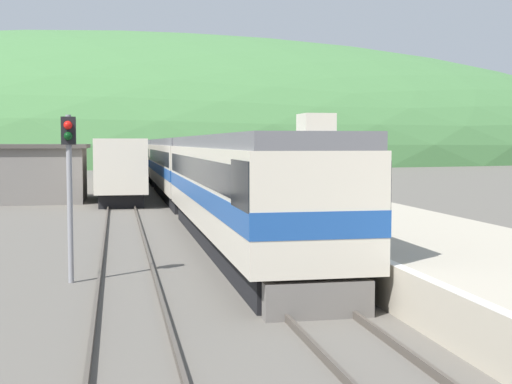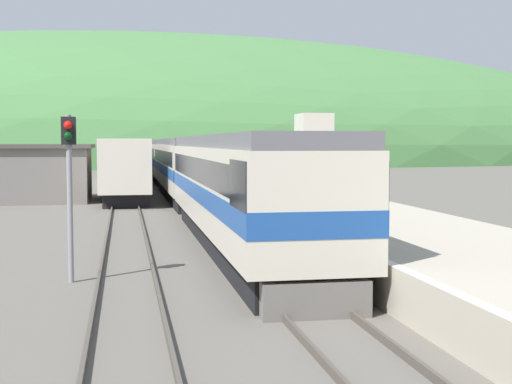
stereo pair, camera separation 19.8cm
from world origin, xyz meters
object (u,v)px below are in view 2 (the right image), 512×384
at_px(carriage_fourth, 155,155).
at_px(carriage_fifth, 149,152).
at_px(express_train_lead_car, 240,187).
at_px(carriage_third, 165,158).
at_px(carriage_second, 185,166).
at_px(signal_post_siding, 69,164).
at_px(siding_train, 125,164).

height_order(carriage_fourth, carriage_fifth, same).
relative_size(express_train_lead_car, carriage_fifth, 0.95).
xyz_separation_m(carriage_third, carriage_fifth, (0.00, 44.96, 0.00)).
bearing_deg(carriage_second, signal_post_siding, -100.95).
relative_size(carriage_second, siding_train, 0.63).
height_order(carriage_second, siding_train, carriage_second).
height_order(express_train_lead_car, signal_post_siding, signal_post_siding).
bearing_deg(signal_post_siding, carriage_fifth, 86.82).
relative_size(carriage_fourth, signal_post_siding, 4.99).
height_order(express_train_lead_car, carriage_second, express_train_lead_car).
xyz_separation_m(carriage_second, carriage_fourth, (0.00, 44.96, 0.00)).
bearing_deg(express_train_lead_car, carriage_fifth, 90.00).
bearing_deg(express_train_lead_car, signal_post_siding, -136.51).
relative_size(carriage_third, signal_post_siding, 4.99).
height_order(carriage_fifth, signal_post_siding, signal_post_siding).
height_order(carriage_second, carriage_fourth, same).
xyz_separation_m(express_train_lead_car, carriage_fifth, (0.00, 89.57, -0.01)).
height_order(carriage_fourth, siding_train, carriage_fourth).
xyz_separation_m(carriage_fourth, siding_train, (-3.82, -34.87, -0.12)).
height_order(express_train_lead_car, carriage_fifth, express_train_lead_car).
xyz_separation_m(carriage_second, carriage_third, (0.00, 22.48, 0.00)).
xyz_separation_m(express_train_lead_car, carriage_fourth, (0.00, 67.09, -0.01)).
bearing_deg(signal_post_siding, carriage_third, 83.96).
relative_size(express_train_lead_car, carriage_fourth, 0.95).
bearing_deg(carriage_second, carriage_fourth, 90.00).
height_order(express_train_lead_car, siding_train, express_train_lead_car).
distance_m(express_train_lead_car, carriage_third, 44.61).
bearing_deg(carriage_fifth, carriage_third, -90.00).
relative_size(carriage_second, carriage_fifth, 1.00).
height_order(express_train_lead_car, carriage_third, express_train_lead_car).
distance_m(carriage_third, carriage_fourth, 22.48).
bearing_deg(carriage_fifth, carriage_fourth, -90.00).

